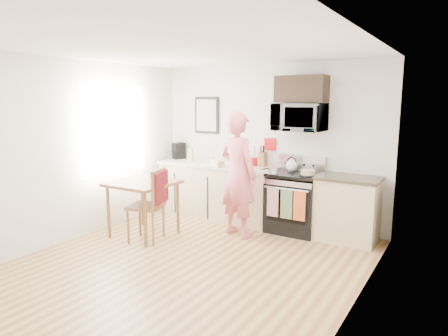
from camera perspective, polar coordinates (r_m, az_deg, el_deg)
The scene contains 27 objects.
floor at distance 5.07m, azimuth -5.68°, elevation -13.81°, with size 4.60×4.60×0.00m, color brown.
back_wall at distance 6.66m, azimuth 6.24°, elevation 3.43°, with size 4.00×0.04×2.60m, color silver.
left_wall at distance 6.13m, azimuth -20.94°, elevation 2.31°, with size 0.04×4.60×2.60m, color silver.
right_wall at distance 3.84m, azimuth 18.42°, elevation -1.56°, with size 0.04×4.60×2.60m, color silver.
ceiling at distance 4.69m, azimuth -6.23°, elevation 16.77°, with size 4.00×4.60×0.04m, color white.
window at distance 6.59m, azimuth -15.34°, elevation 5.26°, with size 0.06×1.40×1.50m.
cabinet_left at distance 6.93m, azimuth -0.95°, elevation -3.41°, with size 2.10×0.60×0.90m, color tan.
countertop_left at distance 6.84m, azimuth -0.96°, elevation 0.43°, with size 2.14×0.64×0.04m, color silver.
cabinet_right at distance 6.06m, azimuth 17.19°, elevation -5.76°, with size 0.84×0.60×0.90m, color tan.
countertop_right at distance 5.95m, azimuth 17.41°, elevation -1.39°, with size 0.88×0.64×0.04m, color black.
range at distance 6.27m, azimuth 10.03°, elevation -5.07°, with size 0.76×0.70×1.16m.
microwave at distance 6.18m, azimuth 10.75°, elevation 7.12°, with size 0.76×0.51×0.42m, color silver.
upper_cabinet at distance 6.21m, azimuth 11.03°, elevation 11.00°, with size 0.76×0.35×0.40m, color black.
wall_art at distance 7.21m, azimuth -2.49°, elevation 7.53°, with size 0.50×0.04×0.65m.
wall_trivet at distance 6.63m, azimuth 6.58°, elevation 3.39°, with size 0.20×0.02×0.20m, color red.
person at distance 5.90m, azimuth 2.02°, elevation -0.97°, with size 0.68×0.44×1.86m, color #DD3C5C.
dining_table at distance 6.06m, azimuth -11.49°, elevation -2.81°, with size 0.88×0.88×0.82m.
chair at distance 5.76m, azimuth -9.82°, elevation -3.86°, with size 0.60×0.56×1.06m.
knife_block at distance 6.57m, azimuth 5.56°, elevation 1.24°, with size 0.11×0.15×0.24m, color brown.
utensil_crock at distance 6.64m, azimuth 4.34°, elevation 1.48°, with size 0.11×0.11×0.34m.
fruit_bowl at distance 6.99m, azimuth -1.81°, elevation 1.13°, with size 0.22×0.22×0.10m.
milk_carton at distance 7.13m, azimuth -4.83°, elevation 1.86°, with size 0.09×0.09×0.23m, color tan.
coffee_maker at distance 7.47m, azimuth -6.53°, elevation 2.39°, with size 0.23×0.27×0.30m.
bread_bag at distance 6.58m, azimuth -0.95°, elevation 0.69°, with size 0.28×0.13×0.10m, color tan.
cake at distance 5.98m, azimuth 11.91°, elevation -0.67°, with size 0.26×0.26×0.09m.
kettle at distance 6.27m, azimuth 9.64°, elevation 0.40°, with size 0.18×0.18×0.23m.
pot at distance 6.06m, azimuth 6.98°, elevation -0.32°, with size 0.19×0.31×0.10m.
Camera 1 is at (2.85, -3.68, 2.01)m, focal length 32.00 mm.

